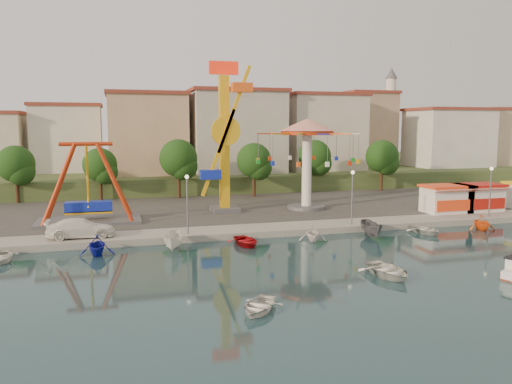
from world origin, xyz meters
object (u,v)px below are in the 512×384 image
object	(u,v)px
rowboat_a	(388,270)
kamikaze_tower	(226,140)
pirate_ship_ride	(88,185)
wave_swinger	(307,143)
van	(81,228)

from	to	relation	value
rowboat_a	kamikaze_tower	bearing A→B (deg)	98.06
pirate_ship_ride	kamikaze_tower	distance (m)	15.33
wave_swinger	van	size ratio (longest dim) A/B	2.05
rowboat_a	van	xyz separation A→B (m)	(-20.63, 15.41, 0.99)
van	wave_swinger	bearing A→B (deg)	-69.97
pirate_ship_ride	wave_swinger	world-z (taller)	wave_swinger
kamikaze_tower	wave_swinger	distance (m)	9.33
kamikaze_tower	van	size ratio (longest dim) A/B	2.92
van	kamikaze_tower	bearing A→B (deg)	-57.86
wave_swinger	pirate_ship_ride	bearing A→B (deg)	-175.56
kamikaze_tower	rowboat_a	distance (m)	26.77
wave_swinger	rowboat_a	distance (m)	25.79
wave_swinger	rowboat_a	xyz separation A→B (m)	(-3.59, -24.33, -7.76)
kamikaze_tower	van	bearing A→B (deg)	-147.65
kamikaze_tower	van	world-z (taller)	kamikaze_tower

